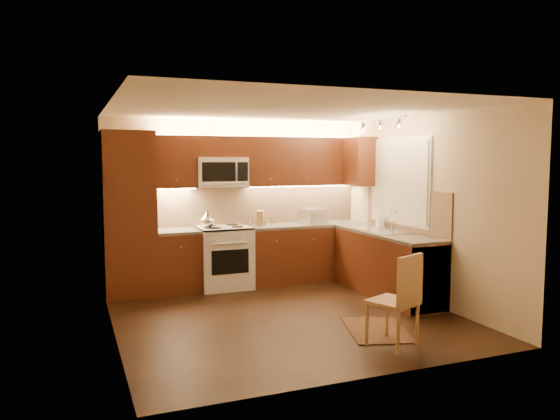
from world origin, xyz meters
name	(u,v)px	position (x,y,z in m)	size (l,w,h in m)	color
floor	(285,316)	(0.00, 0.00, 0.00)	(4.00, 4.00, 0.01)	black
ceiling	(285,109)	(0.00, 0.00, 2.50)	(4.00, 4.00, 0.01)	beige
wall_back	(237,202)	(0.00, 2.00, 1.25)	(4.00, 0.01, 2.50)	#C1AE8D
wall_front	(373,237)	(0.00, -2.00, 1.25)	(4.00, 0.01, 2.50)	#C1AE8D
wall_left	(112,222)	(-2.00, 0.00, 1.25)	(0.01, 4.00, 2.50)	#C1AE8D
wall_right	(423,209)	(2.00, 0.00, 1.25)	(0.01, 4.00, 2.50)	#C1AE8D
pantry	(129,214)	(-1.65, 1.70, 1.15)	(0.70, 0.60, 2.30)	#4B2610
base_cab_back_left	(177,262)	(-0.99, 1.70, 0.43)	(0.62, 0.60, 0.86)	#4B2610
counter_back_left	(177,231)	(-0.99, 1.70, 0.88)	(0.62, 0.60, 0.04)	#3A3735
base_cab_back_right	(306,253)	(1.04, 1.70, 0.43)	(1.92, 0.60, 0.86)	#4B2610
counter_back_right	(306,225)	(1.04, 1.70, 0.88)	(1.92, 0.60, 0.04)	#3A3735
base_cab_right	(387,265)	(1.70, 0.40, 0.43)	(0.60, 2.00, 0.86)	#4B2610
counter_right	(387,233)	(1.70, 0.40, 0.88)	(0.60, 2.00, 0.04)	#3A3735
dishwasher	(417,275)	(1.70, -0.30, 0.43)	(0.58, 0.60, 0.84)	silver
backsplash_back	(258,205)	(0.35, 1.99, 1.20)	(3.30, 0.02, 0.60)	tan
backsplash_right	(405,210)	(1.99, 0.40, 1.20)	(0.02, 2.00, 0.60)	tan
upper_cab_back_left	(174,162)	(-0.99, 1.82, 1.88)	(0.62, 0.35, 0.75)	#4B2610
upper_cab_back_right	(303,161)	(1.04, 1.82, 1.88)	(1.92, 0.35, 0.75)	#4B2610
upper_cab_bridge	(220,147)	(-0.30, 1.82, 2.09)	(0.76, 0.35, 0.31)	#4B2610
upper_cab_right_corner	(360,162)	(1.82, 1.40, 1.88)	(0.35, 0.50, 0.75)	#4B2610
stove	(224,257)	(-0.30, 1.68, 0.46)	(0.76, 0.65, 0.92)	silver
microwave	(221,172)	(-0.30, 1.81, 1.72)	(0.76, 0.38, 0.44)	silver
window_frame	(399,181)	(1.99, 0.55, 1.60)	(0.03, 1.44, 1.24)	silver
window_blinds	(398,181)	(1.97, 0.55, 1.60)	(0.02, 1.36, 1.16)	silver
sink	(382,225)	(1.70, 0.55, 0.98)	(0.52, 0.86, 0.15)	silver
faucet	(392,220)	(1.88, 0.55, 1.05)	(0.20, 0.04, 0.30)	silver
track_light_bar	(380,119)	(1.55, 0.40, 2.46)	(0.04, 1.20, 0.03)	silver
kettle	(207,220)	(-0.57, 1.60, 1.04)	(0.21, 0.21, 0.25)	silver
toaster_oven	(313,216)	(1.15, 1.69, 1.02)	(0.40, 0.30, 0.24)	silver
knife_block	(260,218)	(0.29, 1.73, 1.01)	(0.10, 0.17, 0.23)	olive
spice_jar_a	(251,222)	(0.17, 1.83, 0.95)	(0.05, 0.05, 0.10)	silver
spice_jar_b	(272,221)	(0.54, 1.88, 0.95)	(0.04, 0.04, 0.09)	brown
spice_jar_c	(264,221)	(0.38, 1.82, 0.95)	(0.05, 0.05, 0.11)	silver
spice_jar_d	(265,222)	(0.39, 1.80, 0.94)	(0.04, 0.04, 0.09)	olive
soap_bottle	(380,221)	(1.88, 0.88, 1.00)	(0.09, 0.09, 0.20)	white
rug	(376,330)	(0.74, -0.90, 0.01)	(0.63, 0.94, 0.01)	black
dining_chair	(393,300)	(0.63, -1.38, 0.48)	(0.43, 0.43, 0.97)	olive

